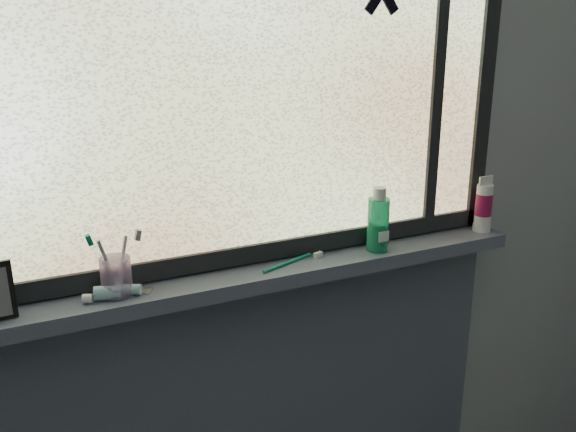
{
  "coord_description": "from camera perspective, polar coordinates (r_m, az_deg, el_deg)",
  "views": [
    {
      "loc": [
        -0.57,
        -0.21,
        1.67
      ],
      "look_at": [
        0.02,
        1.05,
        1.22
      ],
      "focal_mm": 40.0,
      "sensor_mm": 36.0,
      "label": 1
    }
  ],
  "objects": [
    {
      "name": "wall_back",
      "position": [
        1.67,
        -4.53,
        3.29
      ],
      "size": [
        3.0,
        0.01,
        2.5
      ],
      "primitive_type": "cube",
      "color": "#9EA3A8",
      "rests_on": "ground"
    },
    {
      "name": "frame_bottom",
      "position": [
        1.71,
        -4.04,
        -3.4
      ],
      "size": [
        1.6,
        0.03,
        0.05
      ],
      "primitive_type": "cube",
      "color": "black",
      "rests_on": "windowsill"
    },
    {
      "name": "frame_mullion",
      "position": [
        1.9,
        13.17,
        13.21
      ],
      "size": [
        0.03,
        0.03,
        1.0
      ],
      "primitive_type": "cube",
      "color": "black",
      "rests_on": "wall_back"
    },
    {
      "name": "frame_right",
      "position": [
        2.01,
        17.19,
        13.14
      ],
      "size": [
        0.05,
        0.03,
        1.1
      ],
      "primitive_type": "cube",
      "color": "black",
      "rests_on": "wall_back"
    },
    {
      "name": "sill_apron",
      "position": [
        1.99,
        -3.78,
        -18.49
      ],
      "size": [
        1.62,
        0.02,
        0.98
      ],
      "primitive_type": "cube",
      "color": "#4C5365",
      "rests_on": "floor"
    },
    {
      "name": "toothbrush_cup",
      "position": [
        1.58,
        -15.04,
        -5.24
      ],
      "size": [
        0.08,
        0.08,
        0.1
      ],
      "primitive_type": "cylinder",
      "rotation": [
        0.0,
        0.0,
        0.04
      ],
      "color": "#CAA6DB",
      "rests_on": "windowsill"
    },
    {
      "name": "windowsill",
      "position": [
        1.69,
        -3.4,
        -5.52
      ],
      "size": [
        1.62,
        0.14,
        0.04
      ],
      "primitive_type": "cube",
      "color": "#4C5365",
      "rests_on": "wall_back"
    },
    {
      "name": "mouthwash_bottle",
      "position": [
        1.81,
        8.03,
        -0.29
      ],
      "size": [
        0.07,
        0.07,
        0.15
      ],
      "primitive_type": "cylinder",
      "rotation": [
        0.0,
        0.0,
        -0.08
      ],
      "color": "#21AF73",
      "rests_on": "windowsill"
    },
    {
      "name": "window_pane",
      "position": [
        1.6,
        -4.48,
        12.83
      ],
      "size": [
        1.5,
        0.01,
        1.0
      ],
      "primitive_type": "cube",
      "color": "silver",
      "rests_on": "wall_back"
    },
    {
      "name": "toothbrush_lying",
      "position": [
        1.72,
        -0.06,
        -4.09
      ],
      "size": [
        0.21,
        0.09,
        0.01
      ],
      "primitive_type": null,
      "rotation": [
        0.0,
        0.0,
        0.35
      ],
      "color": "#0D785D",
      "rests_on": "windowsill"
    },
    {
      "name": "toothpaste_tube",
      "position": [
        1.57,
        -15.0,
        -6.47
      ],
      "size": [
        0.2,
        0.1,
        0.03
      ],
      "primitive_type": null,
      "rotation": [
        0.0,
        0.0,
        -0.34
      ],
      "color": "white",
      "rests_on": "windowsill"
    },
    {
      "name": "cream_tube",
      "position": [
        2.04,
        17.02,
        1.2
      ],
      "size": [
        0.05,
        0.05,
        0.12
      ],
      "primitive_type": "cylinder",
      "rotation": [
        0.0,
        0.0,
        0.01
      ],
      "color": "silver",
      "rests_on": "windowsill"
    }
  ]
}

